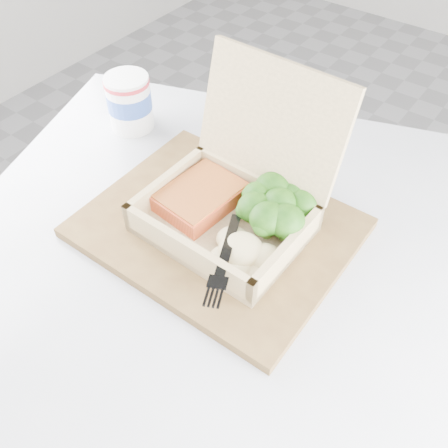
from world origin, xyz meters
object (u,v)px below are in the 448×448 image
Objects in this scene: serving_tray at (218,228)px; takeout_container at (239,189)px; cafe_table at (218,327)px; paper_cup at (129,101)px.

serving_tray is 0.06m from takeout_container.
takeout_container reaches higher than cafe_table.
takeout_container is 2.28× the size of paper_cup.
paper_cup is (-0.29, 0.14, 0.23)m from cafe_table.
cafe_table is 0.19m from serving_tray.
paper_cup is (-0.26, 0.11, 0.04)m from serving_tray.
cafe_table is at bearing -26.55° from paper_cup.
serving_tray is at bearing -22.58° from paper_cup.
serving_tray is 3.70× the size of paper_cup.
takeout_container reaches higher than paper_cup.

